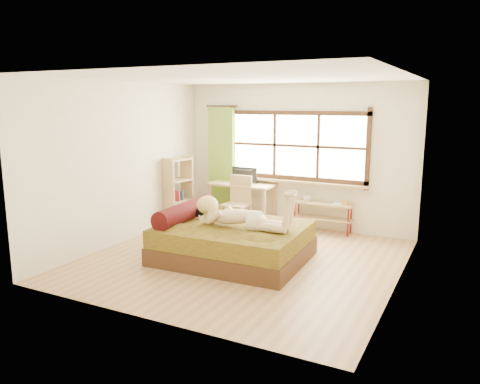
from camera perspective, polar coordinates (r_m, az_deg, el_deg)
The scene contains 18 objects.
floor at distance 7.19m, azimuth 0.29°, elevation -8.23°, with size 4.50×4.50×0.00m, color #9E754C.
ceiling at distance 6.80m, azimuth 0.31°, elevation 13.80°, with size 4.50×4.50×0.00m, color white.
wall_back at distance 8.92m, azimuth 6.87°, elevation 4.34°, with size 4.50×4.50×0.00m, color silver.
wall_front at distance 5.00m, azimuth -11.45°, elevation -0.94°, with size 4.50×4.50×0.00m, color silver.
wall_left at distance 8.13m, azimuth -14.02°, elevation 3.46°, with size 4.50×4.50×0.00m, color silver.
wall_right at distance 6.20m, azimuth 19.20°, elevation 0.95°, with size 4.50×4.50×0.00m, color silver.
window at distance 8.87m, azimuth 6.83°, elevation 5.34°, with size 2.80×0.16×1.46m.
curtain at distance 9.48m, azimuth -2.24°, elevation 3.58°, with size 0.55×0.10×2.20m, color #5A8023.
bed at distance 7.14m, azimuth -1.21°, elevation -5.93°, with size 2.20×1.79×0.81m.
woman at distance 6.86m, azimuth 0.07°, elevation -1.74°, with size 1.49×0.43×0.64m, color #D5B189, non-canonical shape.
kitten at distance 7.46m, azimuth -5.37°, elevation -2.28°, with size 0.32×0.13×0.26m, color black, non-canonical shape.
desk at distance 9.14m, azimuth 0.26°, elevation 0.41°, with size 1.29×0.60×0.80m.
monitor at distance 9.14m, azimuth 0.40°, elevation 2.06°, with size 0.53×0.07×0.31m, color black.
chair at distance 8.80m, azimuth -0.21°, elevation -0.89°, with size 0.45×0.45×1.00m.
pipe_shelf at distance 8.71m, azimuth 10.11°, elevation -2.24°, with size 1.10×0.29×0.62m.
cup at distance 8.77m, azimuth 8.21°, elevation -0.77°, with size 0.14×0.14×0.11m, color gray.
book at distance 8.63m, azimuth 11.34°, elevation -1.36°, with size 0.17×0.23×0.02m, color gray.
bookshelf at distance 9.16m, azimuth -7.61°, elevation 0.16°, with size 0.40×0.61×1.31m.
Camera 1 is at (3.07, -6.06, 2.35)m, focal length 35.00 mm.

